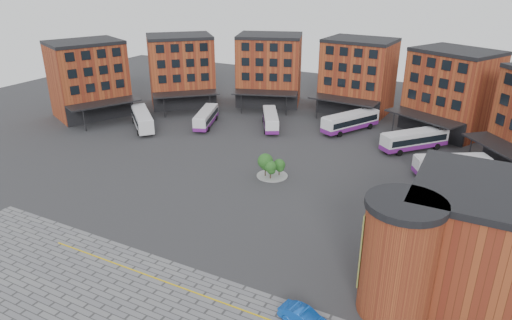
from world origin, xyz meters
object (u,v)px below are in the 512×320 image
at_px(bus_e, 414,140).
at_px(blue_car, 304,318).
at_px(bus_a, 142,118).
at_px(bus_b, 206,117).
at_px(bus_d, 350,121).
at_px(tree_island, 270,165).
at_px(bus_f, 452,165).
at_px(bus_c, 271,120).

distance_m(bus_e, blue_car, 44.85).
xyz_separation_m(bus_a, blue_car, (45.18, -33.08, -1.19)).
xyz_separation_m(bus_b, bus_d, (24.74, 9.39, 0.22)).
bearing_deg(bus_e, bus_b, -130.96).
height_order(tree_island, bus_f, tree_island).
bearing_deg(bus_b, bus_a, -164.18).
xyz_separation_m(bus_a, bus_e, (46.09, 11.75, -0.16)).
distance_m(bus_c, blue_car, 50.54).
xyz_separation_m(tree_island, bus_c, (-9.38, 19.44, -0.22)).
bearing_deg(bus_b, bus_d, 1.21).
bearing_deg(bus_f, bus_b, -124.49).
distance_m(bus_f, blue_car, 37.86).
bearing_deg(bus_d, bus_f, -5.23).
bearing_deg(bus_d, bus_a, -126.55).
bearing_deg(bus_a, bus_d, -22.61).
relative_size(tree_island, bus_b, 0.41).
bearing_deg(bus_c, bus_f, -41.64).
height_order(bus_a, bus_c, bus_a).
bearing_deg(bus_f, blue_car, -42.08).
bearing_deg(bus_d, tree_island, -71.44).
relative_size(bus_d, bus_f, 1.15).
height_order(bus_f, blue_car, bus_f).
xyz_separation_m(bus_c, bus_f, (31.82, -7.06, 0.01)).
relative_size(bus_e, blue_car, 2.33).
bearing_deg(bus_c, tree_island, -93.36).
bearing_deg(tree_island, blue_car, -58.60).
relative_size(tree_island, bus_f, 0.43).
xyz_separation_m(bus_b, bus_f, (43.02, -2.68, 0.01)).
xyz_separation_m(bus_c, bus_d, (13.54, 5.01, 0.23)).
xyz_separation_m(bus_b, bus_c, (11.20, 4.38, -0.01)).
height_order(tree_island, blue_car, tree_island).
bearing_deg(bus_b, bus_e, -11.78).
bearing_deg(bus_e, bus_a, -124.45).
height_order(bus_c, bus_e, bus_e).
bearing_deg(bus_f, tree_island, -92.05).
bearing_deg(blue_car, bus_d, 24.24).
bearing_deg(blue_car, bus_b, 53.57).
relative_size(bus_a, bus_e, 0.98).
xyz_separation_m(bus_c, bus_e, (25.41, 0.63, 0.17)).
xyz_separation_m(bus_a, bus_d, (34.22, 16.13, -0.11)).
bearing_deg(bus_a, blue_car, -84.07).
relative_size(bus_d, blue_car, 2.63).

